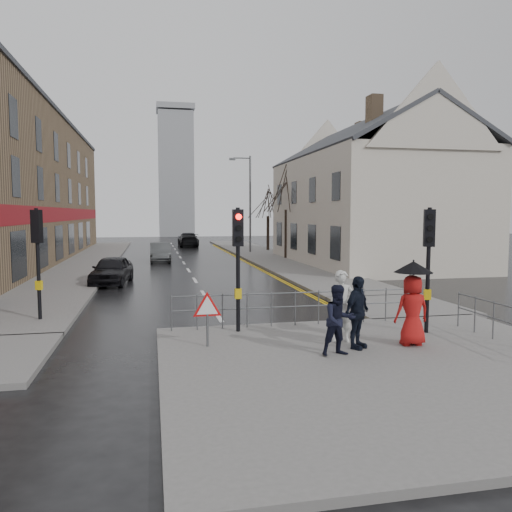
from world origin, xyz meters
name	(u,v)px	position (x,y,z in m)	size (l,w,h in m)	color
ground	(232,338)	(0.00, 0.00, 0.00)	(120.00, 120.00, 0.00)	black
near_pavement	(396,368)	(3.00, -3.50, 0.07)	(10.00, 9.00, 0.14)	#605E5B
left_pavement	(88,261)	(-6.50, 23.00, 0.07)	(4.00, 44.00, 0.14)	#605E5B
right_pavement	(264,255)	(6.50, 25.00, 0.07)	(4.00, 40.00, 0.14)	#605E5B
pavement_bridge_right	(399,306)	(6.50, 3.00, 0.07)	(4.00, 4.20, 0.14)	#605E5B
building_right_cream	(368,192)	(12.00, 18.00, 4.78)	(9.00, 16.40, 10.10)	beige
church_tower	(176,175)	(1.50, 62.00, 9.00)	(5.00, 5.00, 18.00)	gray
traffic_signal_near_left	(238,247)	(0.20, 0.20, 2.46)	(0.28, 0.27, 3.40)	black
traffic_signal_near_right	(429,248)	(5.20, -1.00, 2.46)	(0.34, 0.33, 3.40)	black
traffic_signal_far_left	(37,244)	(-5.50, 3.00, 2.46)	(0.34, 0.33, 3.40)	black
guard_railing_front	(295,301)	(1.95, 0.60, 0.86)	(7.14, 0.04, 1.00)	#595B5E
warning_sign	(207,310)	(-0.80, -1.21, 1.04)	(0.80, 0.07, 1.35)	#595B5E
street_lamp	(248,197)	(5.82, 28.00, 4.71)	(1.83, 0.25, 8.00)	#595B5E
tree_near	(286,189)	(7.50, 22.00, 5.14)	(2.40, 2.40, 6.58)	black
tree_far	(268,201)	(8.00, 30.00, 4.42)	(2.40, 2.40, 5.64)	black
pedestrian_a	(342,306)	(2.57, -1.43, 1.05)	(0.66, 0.43, 1.82)	silver
pedestrian_b	(339,320)	(2.06, -2.58, 0.95)	(0.79, 0.62, 1.63)	black
pedestrian_with_umbrella	(413,300)	(4.14, -2.10, 1.27)	(0.96, 0.96, 2.08)	#AA1513
pedestrian_d	(357,312)	(2.70, -2.11, 1.02)	(1.03, 0.43, 1.75)	black
car_parked	(112,270)	(-4.00, 11.45, 0.68)	(1.60, 3.96, 1.35)	black
car_mid	(161,252)	(-1.53, 22.44, 0.66)	(1.40, 4.02, 1.32)	#424647
car_far	(188,240)	(1.49, 37.94, 0.71)	(1.98, 4.86, 1.41)	black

